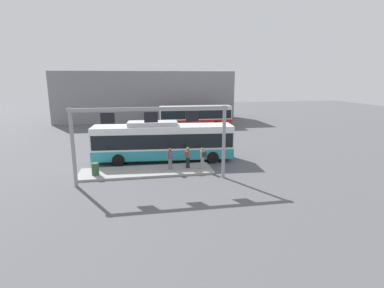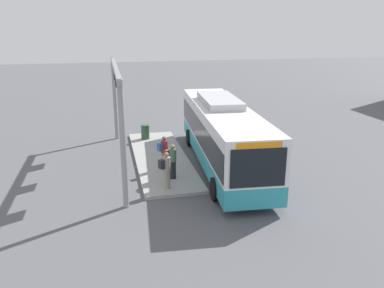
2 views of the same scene
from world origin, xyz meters
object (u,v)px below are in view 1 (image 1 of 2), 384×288
object	(u,v)px
trash_bin	(95,169)
bus_main	(163,140)
person_boarding	(203,158)
person_waiting_near	(188,157)
person_waiting_mid	(170,158)
bus_background_left	(195,115)

from	to	relation	value
trash_bin	bus_main	bearing A→B (deg)	33.41
person_boarding	person_waiting_near	size ratio (longest dim) A/B	1.00
person_boarding	person_waiting_near	bearing A→B (deg)	44.51
person_waiting_near	person_waiting_mid	xyz separation A→B (m)	(-1.37, -0.18, 0.00)
bus_main	bus_background_left	distance (m)	18.36
bus_background_left	bus_main	bearing A→B (deg)	71.76
bus_main	bus_background_left	size ratio (longest dim) A/B	1.15
bus_main	trash_bin	bearing A→B (deg)	-142.39
person_waiting_near	person_waiting_mid	distance (m)	1.39
person_boarding	person_waiting_mid	size ratio (longest dim) A/B	1.00
bus_main	trash_bin	distance (m)	6.40
bus_background_left	person_boarding	distance (m)	20.97
person_boarding	trash_bin	distance (m)	7.98
person_boarding	trash_bin	xyz separation A→B (m)	(-7.96, -0.08, -0.44)
person_waiting_mid	trash_bin	bearing A→B (deg)	71.21
person_boarding	person_waiting_mid	xyz separation A→B (m)	(-2.47, 0.28, 0.00)
trash_bin	bus_background_left	bearing A→B (deg)	61.26
person_waiting_near	person_boarding	bearing A→B (deg)	-86.09
bus_main	person_boarding	world-z (taller)	bus_main
bus_main	person_boarding	size ratio (longest dim) A/B	7.17
person_boarding	person_waiting_near	xyz separation A→B (m)	(-1.10, 0.46, 0.00)
bus_background_left	trash_bin	xyz separation A→B (m)	(-11.38, -20.76, -1.17)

